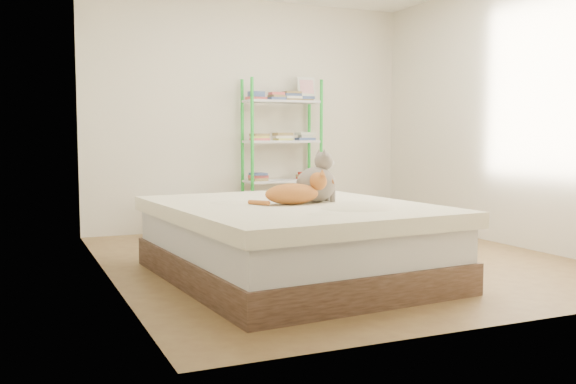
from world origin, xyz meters
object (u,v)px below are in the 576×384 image
grey_cat (316,177)px  shelf_unit (282,151)px  bed (292,241)px  cardboard_box (279,225)px  orange_cat (292,191)px  white_bin (180,216)px

grey_cat → shelf_unit: size_ratio=0.22×
bed → cardboard_box: 1.54m
orange_cat → grey_cat: 0.26m
orange_cat → grey_cat: grey_cat is taller
grey_cat → bed: bearing=90.3°
bed → shelf_unit: shelf_unit is taller
orange_cat → cardboard_box: (0.53, 1.51, -0.47)m
grey_cat → cardboard_box: (0.30, 1.44, -0.57)m
shelf_unit → cardboard_box: shelf_unit is taller
shelf_unit → cardboard_box: 1.26m
shelf_unit → cardboard_box: (-0.45, -0.95, -0.70)m
bed → cardboard_box: size_ratio=3.44×
shelf_unit → white_bin: shelf_unit is taller
orange_cat → grey_cat: (0.23, 0.07, 0.10)m
bed → white_bin: (-0.26, 2.37, -0.08)m
shelf_unit → white_bin: 1.38m
grey_cat → white_bin: 2.46m
bed → grey_cat: size_ratio=6.07×
bed → orange_cat: (-0.03, -0.06, 0.38)m
bed → cardboard_box: bearing=66.2°
orange_cat → cardboard_box: bearing=74.0°
white_bin → orange_cat: bearing=-84.6°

